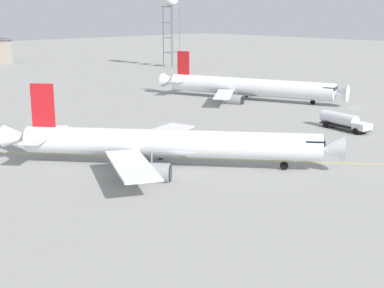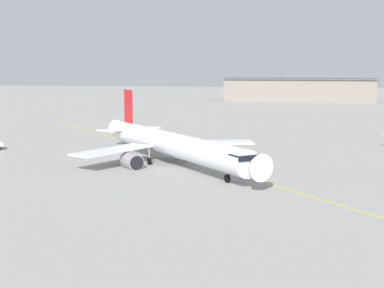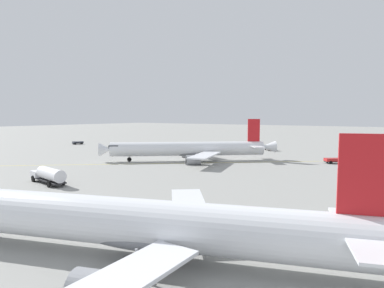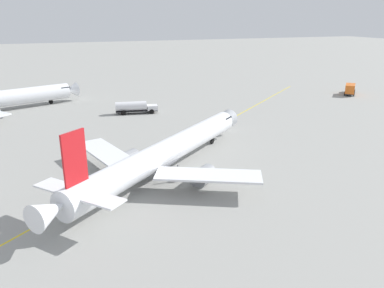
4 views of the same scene
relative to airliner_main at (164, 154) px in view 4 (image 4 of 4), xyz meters
name	(u,v)px [view 4 (image 4 of 4)]	position (x,y,z in m)	size (l,w,h in m)	color
ground_plane	(182,169)	(2.96, 0.52, -2.91)	(600.00, 600.00, 0.00)	gray
airliner_main	(164,154)	(0.00, 0.00, 0.00)	(37.10, 31.99, 11.01)	white
fuel_tanker_truck	(135,107)	(3.81, 37.13, -1.32)	(10.04, 3.92, 2.87)	#232326
catering_truck_truck	(350,89)	(67.88, 37.64, -1.24)	(7.52, 7.69, 3.10)	#232326
taxiway_centreline	(158,159)	(0.66, 5.90, -2.90)	(118.00, 99.24, 0.01)	yellow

